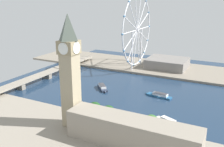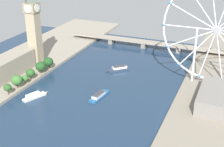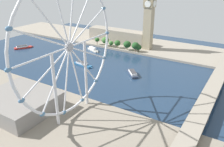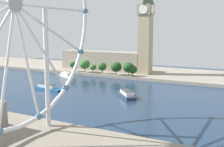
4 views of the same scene
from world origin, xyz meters
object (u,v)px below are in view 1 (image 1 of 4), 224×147
(parliament_block, at_px, (131,133))
(riverside_hall, at_px, (167,63))
(tour_boat_0, at_px, (103,87))
(tour_boat_3, at_px, (167,121))
(ferris_wheel, at_px, (137,30))
(tour_boat_2, at_px, (159,95))
(river_bridge, at_px, (47,73))
(clock_tower, at_px, (70,70))

(parliament_block, distance_m, riverside_hall, 234.07)
(tour_boat_0, height_order, tour_boat_3, tour_boat_0)
(ferris_wheel, distance_m, tour_boat_2, 132.97)
(riverside_hall, bearing_deg, river_bridge, 131.77)
(tour_boat_3, bearing_deg, tour_boat_0, -4.99)
(riverside_hall, xyz_separation_m, tour_boat_0, (-126.15, 45.96, -7.86))
(tour_boat_3, bearing_deg, clock_tower, 55.78)
(parliament_block, xyz_separation_m, tour_boat_0, (104.87, 83.41, -11.83))
(clock_tower, bearing_deg, river_bridge, 48.97)
(clock_tower, height_order, ferris_wheel, ferris_wheel)
(parliament_block, xyz_separation_m, tour_boat_3, (53.22, -12.78, -11.92))
(ferris_wheel, bearing_deg, tour_boat_3, -149.09)
(tour_boat_0, xyz_separation_m, tour_boat_2, (7.34, -70.44, -0.24))
(ferris_wheel, relative_size, river_bridge, 0.51)
(river_bridge, relative_size, tour_boat_2, 6.48)
(tour_boat_2, bearing_deg, tour_boat_3, 120.51)
(parliament_block, bearing_deg, riverside_hall, 9.21)
(river_bridge, bearing_deg, tour_boat_0, -92.06)
(tour_boat_0, height_order, tour_boat_2, tour_boat_0)
(ferris_wheel, xyz_separation_m, tour_boat_3, (-156.77, -93.85, -58.87))
(parliament_block, height_order, riverside_hall, parliament_block)
(riverside_hall, bearing_deg, tour_boat_0, 159.98)
(parliament_block, bearing_deg, tour_boat_3, -13.50)
(ferris_wheel, bearing_deg, riverside_hall, -64.26)
(clock_tower, relative_size, tour_boat_3, 3.42)
(tour_boat_2, distance_m, tour_boat_3, 64.36)
(tour_boat_3, bearing_deg, parliament_block, 99.74)
(riverside_hall, relative_size, tour_boat_0, 2.37)
(tour_boat_0, bearing_deg, river_bridge, -134.47)
(riverside_hall, xyz_separation_m, tour_boat_2, (-118.81, -24.48, -8.10))
(ferris_wheel, relative_size, tour_boat_2, 3.31)
(riverside_hall, relative_size, river_bridge, 0.27)
(parliament_block, xyz_separation_m, riverside_hall, (231.02, 37.45, -3.97))
(river_bridge, xyz_separation_m, tour_boat_2, (4.04, -162.03, -5.29))
(parliament_block, relative_size, tour_boat_3, 3.65)
(clock_tower, distance_m, river_bridge, 160.16)
(clock_tower, relative_size, tour_boat_0, 3.74)
(ferris_wheel, relative_size, tour_boat_3, 4.05)
(parliament_block, xyz_separation_m, tour_boat_2, (112.21, 12.97, -12.07))
(ferris_wheel, xyz_separation_m, river_bridge, (-101.82, 93.93, -53.73))
(ferris_wheel, xyz_separation_m, tour_boat_2, (-97.78, -68.10, -59.02))
(ferris_wheel, bearing_deg, tour_boat_2, -145.14)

